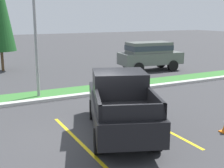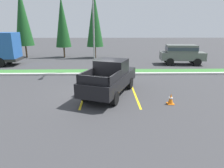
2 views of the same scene
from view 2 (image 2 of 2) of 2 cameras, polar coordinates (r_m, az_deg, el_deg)
ground_plane at (r=12.46m, az=-4.99°, el=-2.78°), size 120.00×120.00×0.00m
parking_line_near at (r=12.42m, az=-7.81°, el=-2.92°), size 0.12×4.80×0.01m
parking_line_far at (r=12.44m, az=6.53°, el=-2.83°), size 0.12×4.80×0.01m
curb_strip at (r=17.24m, az=-3.95°, el=2.90°), size 56.00×0.40×0.15m
grass_median at (r=18.32m, az=-3.79°, el=3.57°), size 56.00×1.80×0.06m
pickup_truck_main at (r=12.08m, az=-0.56°, el=1.82°), size 3.65×5.55×2.10m
suv_distant at (r=23.02m, az=19.30°, el=8.37°), size 4.76×2.31×2.10m
street_light at (r=17.53m, az=-5.29°, el=15.66°), size 0.24×1.49×6.67m
cypress_tree_leftmost at (r=28.95m, az=-24.28°, el=17.08°), size 2.27×2.27×8.72m
cypress_tree_left_inner at (r=27.44m, az=-14.03°, el=16.75°), size 1.98×1.98×7.62m
cypress_tree_center at (r=26.36m, az=-5.02°, el=17.91°), size 2.13×2.13×8.19m
traffic_cone at (r=11.17m, az=16.45°, el=-4.11°), size 0.36×0.36×0.60m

